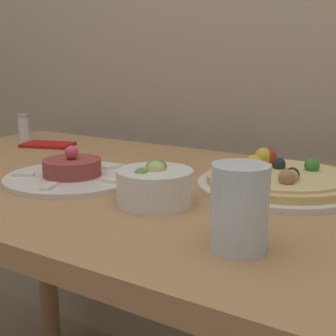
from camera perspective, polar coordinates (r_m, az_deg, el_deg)
The scene contains 7 objects.
dining_table at distance 0.88m, azimuth 1.07°, elevation -8.62°, with size 1.45×0.68×0.73m.
pizza_plate at distance 0.87m, azimuth 13.53°, elevation -1.36°, with size 0.30×0.30×0.06m.
tartare_plate at distance 0.92m, azimuth -11.57°, elevation -0.66°, with size 0.26×0.26×0.07m.
small_bowl at distance 0.76m, azimuth -1.63°, elevation -2.06°, with size 0.12×0.12×0.07m.
drinking_glass at distance 0.58m, azimuth 8.71°, elevation -4.77°, with size 0.07×0.07×0.11m.
napkin at distance 1.28m, azimuth -14.43°, elevation 2.77°, with size 0.15×0.12×0.01m.
salt_shaker at distance 1.41m, azimuth -17.20°, elevation 4.83°, with size 0.03×0.03×0.07m.
Camera 1 is at (0.42, -0.36, 0.96)m, focal length 50.00 mm.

